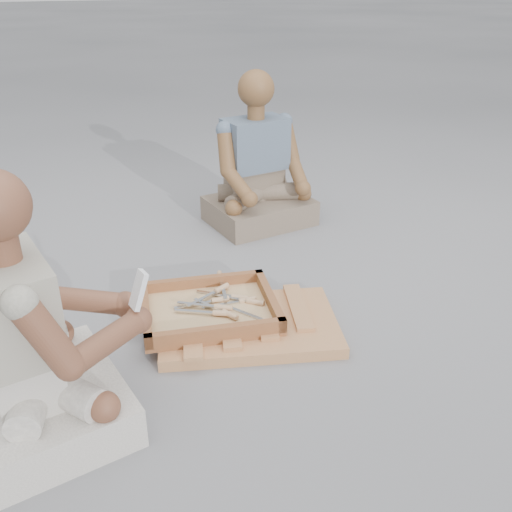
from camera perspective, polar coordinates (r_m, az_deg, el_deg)
name	(u,v)px	position (r m, az deg, el deg)	size (l,w,h in m)	color
ground	(272,351)	(2.10, 1.64, -9.46)	(60.00, 60.00, 0.00)	gray
carved_panel	(249,326)	(2.19, -0.73, -6.98)	(0.67, 0.45, 0.04)	#95653A
tool_tray	(209,310)	(2.21, -4.70, -5.39)	(0.58, 0.50, 0.07)	brown
chisel_0	(242,301)	(2.25, -1.39, -4.50)	(0.22, 0.04, 0.02)	silver
chisel_1	(215,301)	(2.25, -4.14, -4.48)	(0.22, 0.03, 0.02)	silver
chisel_2	(216,313)	(2.17, -3.98, -5.70)	(0.20, 0.13, 0.02)	silver
chisel_3	(218,290)	(2.30, -3.85, -3.43)	(0.21, 0.11, 0.02)	silver
chisel_4	(226,313)	(2.16, -3.06, -5.68)	(0.12, 0.20, 0.02)	silver
chisel_5	(250,301)	(2.24, -0.58, -4.54)	(0.17, 0.17, 0.02)	silver
chisel_6	(267,321)	(2.13, 1.06, -6.53)	(0.13, 0.20, 0.02)	silver
chisel_7	(235,297)	(2.28, -2.11, -4.09)	(0.18, 0.16, 0.02)	silver
chisel_8	(218,307)	(2.19, -3.82, -5.10)	(0.19, 0.15, 0.02)	silver
chisel_9	(221,279)	(2.38, -3.53, -2.31)	(0.07, 0.22, 0.02)	silver
wood_chip_0	(292,317)	(2.28, 3.58, -6.14)	(0.02, 0.01, 0.00)	tan
wood_chip_1	(191,347)	(2.13, -6.56, -9.05)	(0.02, 0.01, 0.00)	tan
wood_chip_2	(249,292)	(2.45, -0.72, -3.61)	(0.02, 0.01, 0.00)	tan
wood_chip_3	(240,278)	(2.56, -1.58, -2.26)	(0.02, 0.01, 0.00)	tan
wood_chip_4	(244,280)	(2.54, -1.17, -2.43)	(0.02, 0.01, 0.00)	tan
wood_chip_5	(277,305)	(2.36, 2.09, -4.87)	(0.02, 0.01, 0.00)	tan
wood_chip_6	(207,318)	(2.28, -4.90, -6.21)	(0.02, 0.01, 0.00)	tan
wood_chip_7	(141,320)	(2.31, -11.44, -6.34)	(0.02, 0.01, 0.00)	tan
wood_chip_8	(208,334)	(2.19, -4.81, -7.82)	(0.02, 0.01, 0.00)	tan
craftsman	(36,347)	(1.76, -21.11, -8.51)	(0.57, 0.57, 0.81)	silver
companion	(258,175)	(3.06, 0.22, 8.14)	(0.56, 0.47, 0.81)	#726052
mobile_phone	(139,290)	(1.71, -11.66, -3.34)	(0.06, 0.06, 0.12)	white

